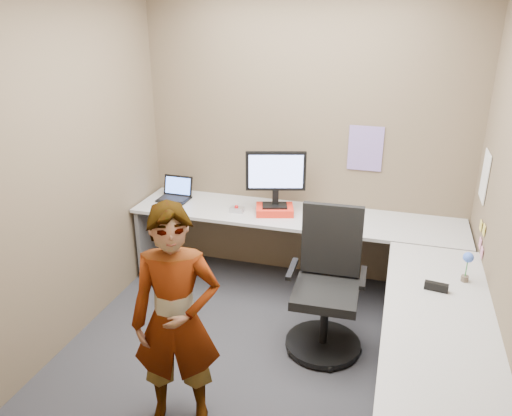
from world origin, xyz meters
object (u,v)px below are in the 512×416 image
(desk, at_px, (333,265))
(office_chair, at_px, (326,294))
(monitor, at_px, (276,174))
(person, at_px, (176,320))

(desk, distance_m, office_chair, 0.25)
(desk, height_order, monitor, monitor)
(desk, relative_size, office_chair, 2.74)
(person, bearing_deg, desk, 41.23)
(person, bearing_deg, monitor, 68.60)
(office_chair, height_order, person, person)
(office_chair, bearing_deg, desk, 85.03)
(monitor, distance_m, person, 1.85)
(monitor, bearing_deg, office_chair, -68.68)
(monitor, relative_size, person, 0.36)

